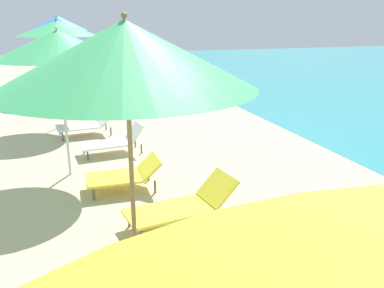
{
  "coord_description": "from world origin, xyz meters",
  "views": [
    {
      "loc": [
        -0.77,
        4.22,
        2.78
      ],
      "look_at": [
        1.1,
        9.86,
        0.92
      ],
      "focal_mm": 37.27,
      "sensor_mm": 36.0,
      "label": 1
    }
  ],
  "objects_px": {
    "lounger_farthest_shoreside": "(79,84)",
    "lounger_farthest_inland": "(90,93)",
    "umbrella_farthest": "(58,23)",
    "lounger_third_shoreside": "(183,204)",
    "lounger_fourth_shoreside": "(114,141)",
    "umbrella_fifth": "(57,29)",
    "umbrella_fourth": "(58,45)",
    "lounger_fourth_inland": "(125,174)",
    "umbrella_third": "(126,55)",
    "lounger_fifth_inland": "(87,124)",
    "lounger_fifth_shoreside": "(92,102)"
  },
  "relations": [
    {
      "from": "umbrella_fifth",
      "to": "lounger_fourth_shoreside",
      "type": "bearing_deg",
      "value": -72.11
    },
    {
      "from": "lounger_farthest_inland",
      "to": "umbrella_fifth",
      "type": "bearing_deg",
      "value": 64.58
    },
    {
      "from": "umbrella_third",
      "to": "lounger_farthest_shoreside",
      "type": "relative_size",
      "value": 2.24
    },
    {
      "from": "lounger_third_shoreside",
      "to": "umbrella_farthest",
      "type": "relative_size",
      "value": 0.55
    },
    {
      "from": "lounger_fourth_inland",
      "to": "umbrella_fifth",
      "type": "relative_size",
      "value": 0.44
    },
    {
      "from": "lounger_fifth_shoreside",
      "to": "lounger_farthest_inland",
      "type": "distance_m",
      "value": 2.06
    },
    {
      "from": "lounger_fourth_shoreside",
      "to": "umbrella_fifth",
      "type": "xyz_separation_m",
      "value": [
        -0.93,
        2.89,
        2.27
      ]
    },
    {
      "from": "umbrella_farthest",
      "to": "lounger_farthest_inland",
      "type": "xyz_separation_m",
      "value": [
        0.86,
        -0.96,
        -2.38
      ]
    },
    {
      "from": "lounger_fourth_inland",
      "to": "lounger_fifth_shoreside",
      "type": "distance_m",
      "value": 6.19
    },
    {
      "from": "lounger_fourth_inland",
      "to": "lounger_fifth_inland",
      "type": "xyz_separation_m",
      "value": [
        -0.36,
        3.67,
        0.01
      ]
    },
    {
      "from": "umbrella_third",
      "to": "lounger_fifth_inland",
      "type": "relative_size",
      "value": 1.99
    },
    {
      "from": "umbrella_fourth",
      "to": "umbrella_farthest",
      "type": "distance_m",
      "value": 8.19
    },
    {
      "from": "umbrella_fourth",
      "to": "lounger_fourth_inland",
      "type": "height_order",
      "value": "umbrella_fourth"
    },
    {
      "from": "umbrella_fourth",
      "to": "umbrella_fifth",
      "type": "height_order",
      "value": "umbrella_fifth"
    },
    {
      "from": "lounger_fifth_shoreside",
      "to": "lounger_farthest_inland",
      "type": "bearing_deg",
      "value": -98.3
    },
    {
      "from": "umbrella_farthest",
      "to": "lounger_farthest_shoreside",
      "type": "bearing_deg",
      "value": 58.84
    },
    {
      "from": "lounger_fifth_inland",
      "to": "umbrella_fourth",
      "type": "bearing_deg",
      "value": 73.81
    },
    {
      "from": "lounger_fifth_inland",
      "to": "umbrella_farthest",
      "type": "relative_size",
      "value": 0.48
    },
    {
      "from": "umbrella_fourth",
      "to": "umbrella_farthest",
      "type": "xyz_separation_m",
      "value": [
        0.11,
        8.19,
        0.28
      ]
    },
    {
      "from": "umbrella_third",
      "to": "umbrella_fifth",
      "type": "distance_m",
      "value": 7.39
    },
    {
      "from": "lounger_fifth_inland",
      "to": "lounger_farthest_inland",
      "type": "relative_size",
      "value": 1.07
    },
    {
      "from": "lounger_fifth_inland",
      "to": "umbrella_farthest",
      "type": "distance_m",
      "value": 6.04
    },
    {
      "from": "umbrella_fifth",
      "to": "lounger_fifth_inland",
      "type": "distance_m",
      "value": 2.63
    },
    {
      "from": "umbrella_fifth",
      "to": "lounger_farthest_inland",
      "type": "relative_size",
      "value": 2.1
    },
    {
      "from": "umbrella_fifth",
      "to": "umbrella_farthest",
      "type": "relative_size",
      "value": 0.95
    },
    {
      "from": "lounger_fourth_inland",
      "to": "umbrella_third",
      "type": "bearing_deg",
      "value": 84.9
    },
    {
      "from": "lounger_third_shoreside",
      "to": "lounger_fourth_shoreside",
      "type": "bearing_deg",
      "value": -89.77
    },
    {
      "from": "umbrella_fifth",
      "to": "umbrella_fourth",
      "type": "bearing_deg",
      "value": -90.42
    },
    {
      "from": "lounger_fourth_shoreside",
      "to": "lounger_farthest_inland",
      "type": "xyz_separation_m",
      "value": [
        0.01,
        6.23,
        -0.02
      ]
    },
    {
      "from": "umbrella_fifth",
      "to": "lounger_fifth_inland",
      "type": "bearing_deg",
      "value": -68.75
    },
    {
      "from": "umbrella_fifth",
      "to": "lounger_farthest_shoreside",
      "type": "height_order",
      "value": "umbrella_fifth"
    },
    {
      "from": "lounger_fifth_shoreside",
      "to": "lounger_farthest_inland",
      "type": "xyz_separation_m",
      "value": [
        0.12,
        2.05,
        -0.07
      ]
    },
    {
      "from": "umbrella_fourth",
      "to": "lounger_farthest_inland",
      "type": "relative_size",
      "value": 1.99
    },
    {
      "from": "lounger_farthest_inland",
      "to": "lounger_farthest_shoreside",
      "type": "bearing_deg",
      "value": -91.16
    },
    {
      "from": "umbrella_fourth",
      "to": "umbrella_farthest",
      "type": "relative_size",
      "value": 0.9
    },
    {
      "from": "lounger_third_shoreside",
      "to": "umbrella_fourth",
      "type": "distance_m",
      "value": 3.54
    },
    {
      "from": "lounger_fifth_inland",
      "to": "lounger_fourth_shoreside",
      "type": "bearing_deg",
      "value": 100.01
    },
    {
      "from": "umbrella_fifth",
      "to": "umbrella_farthest",
      "type": "bearing_deg",
      "value": 88.93
    },
    {
      "from": "umbrella_third",
      "to": "lounger_third_shoreside",
      "type": "relative_size",
      "value": 1.75
    },
    {
      "from": "lounger_third_shoreside",
      "to": "lounger_fifth_inland",
      "type": "distance_m",
      "value": 5.2
    },
    {
      "from": "lounger_third_shoreside",
      "to": "lounger_fifth_inland",
      "type": "xyz_separation_m",
      "value": [
        -0.95,
        5.11,
        -0.01
      ]
    },
    {
      "from": "lounger_fifth_inland",
      "to": "lounger_farthest_shoreside",
      "type": "xyz_separation_m",
      "value": [
        0.17,
        6.49,
        0.02
      ]
    },
    {
      "from": "lounger_farthest_shoreside",
      "to": "lounger_fifth_inland",
      "type": "bearing_deg",
      "value": 84.14
    },
    {
      "from": "lounger_farthest_shoreside",
      "to": "lounger_farthest_inland",
      "type": "height_order",
      "value": "lounger_farthest_shoreside"
    },
    {
      "from": "umbrella_fourth",
      "to": "lounger_fourth_shoreside",
      "type": "bearing_deg",
      "value": 45.78
    },
    {
      "from": "lounger_third_shoreside",
      "to": "lounger_fifth_shoreside",
      "type": "height_order",
      "value": "lounger_third_shoreside"
    },
    {
      "from": "umbrella_third",
      "to": "lounger_fourth_shoreside",
      "type": "xyz_separation_m",
      "value": [
        0.37,
        4.47,
        -2.18
      ]
    },
    {
      "from": "lounger_fourth_shoreside",
      "to": "lounger_farthest_shoreside",
      "type": "distance_m",
      "value": 8.15
    },
    {
      "from": "lounger_third_shoreside",
      "to": "lounger_farthest_inland",
      "type": "distance_m",
      "value": 9.7
    },
    {
      "from": "umbrella_third",
      "to": "lounger_farthest_inland",
      "type": "bearing_deg",
      "value": 87.97
    }
  ]
}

